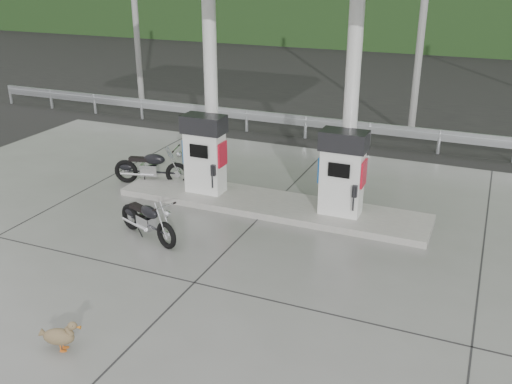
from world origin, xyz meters
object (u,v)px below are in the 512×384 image
at_px(gas_pump_left, 205,154).
at_px(motorcycle_left, 151,168).
at_px(gas_pump_right, 342,173).
at_px(motorcycle_right, 147,220).
at_px(duck, 59,337).

relative_size(gas_pump_left, motorcycle_left, 1.01).
height_order(gas_pump_left, motorcycle_left, gas_pump_left).
relative_size(gas_pump_left, gas_pump_right, 1.00).
bearing_deg(motorcycle_left, motorcycle_right, -72.85).
distance_m(gas_pump_left, motorcycle_right, 2.44).
relative_size(gas_pump_right, motorcycle_right, 1.10).
bearing_deg(gas_pump_right, motorcycle_left, 177.33).
xyz_separation_m(motorcycle_right, duck, (0.78, -3.48, -0.18)).
xyz_separation_m(gas_pump_left, motorcycle_right, (-0.06, -2.35, -0.66)).
relative_size(motorcycle_left, duck, 3.16).
bearing_deg(duck, gas_pump_right, 50.84).
bearing_deg(gas_pump_left, gas_pump_right, 0.00).
height_order(gas_pump_left, gas_pump_right, same).
bearing_deg(gas_pump_left, motorcycle_right, -91.45).
relative_size(gas_pump_right, motorcycle_left, 1.01).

